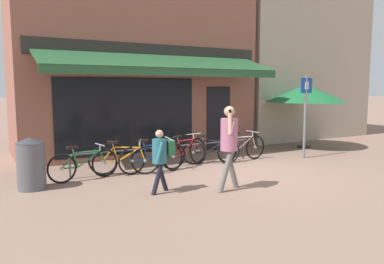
# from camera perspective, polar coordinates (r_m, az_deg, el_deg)

# --- Properties ---
(ground_plane) EXTENTS (160.00, 160.00, 0.00)m
(ground_plane) POSITION_cam_1_polar(r_m,az_deg,el_deg) (9.30, 8.08, -6.15)
(ground_plane) COLOR #846656
(shop_front) EXTENTS (7.63, 4.45, 5.96)m
(shop_front) POSITION_cam_1_polar(r_m,az_deg,el_deg) (12.71, -8.55, 10.78)
(shop_front) COLOR #8E5647
(shop_front) RESTS_ON ground_plane
(neighbour_building) EXTENTS (6.16, 4.00, 5.91)m
(neighbour_building) POSITION_cam_1_polar(r_m,az_deg,el_deg) (17.05, 13.87, 9.55)
(neighbour_building) COLOR tan
(neighbour_building) RESTS_ON ground_plane
(bike_rack_rail) EXTENTS (5.04, 0.04, 0.57)m
(bike_rack_rail) POSITION_cam_1_polar(r_m,az_deg,el_deg) (9.70, -3.76, -2.59)
(bike_rack_rail) COLOR #47494F
(bike_rack_rail) RESTS_ON ground_plane
(bicycle_green) EXTENTS (1.64, 0.52, 0.79)m
(bicycle_green) POSITION_cam_1_polar(r_m,az_deg,el_deg) (8.76, -16.15, -4.79)
(bicycle_green) COLOR black
(bicycle_green) RESTS_ON ground_plane
(bicycle_orange) EXTENTS (1.57, 0.89, 0.84)m
(bicycle_orange) POSITION_cam_1_polar(r_m,az_deg,el_deg) (9.04, -10.38, -4.18)
(bicycle_orange) COLOR black
(bicycle_orange) RESTS_ON ground_plane
(bicycle_blue) EXTENTS (1.79, 0.52, 0.85)m
(bicycle_blue) POSITION_cam_1_polar(r_m,az_deg,el_deg) (9.21, -5.95, -3.86)
(bicycle_blue) COLOR black
(bicycle_blue) RESTS_ON ground_plane
(bicycle_red) EXTENTS (1.70, 0.87, 0.88)m
(bicycle_red) POSITION_cam_1_polar(r_m,az_deg,el_deg) (9.80, -0.98, -3.14)
(bicycle_red) COLOR black
(bicycle_red) RESTS_ON ground_plane
(bicycle_black) EXTENTS (1.57, 0.66, 0.79)m
(bicycle_black) POSITION_cam_1_polar(r_m,az_deg,el_deg) (10.25, 2.90, -2.89)
(bicycle_black) COLOR black
(bicycle_black) RESTS_ON ground_plane
(bicycle_silver) EXTENTS (1.73, 0.52, 0.84)m
(bicycle_silver) POSITION_cam_1_polar(r_m,az_deg,el_deg) (10.67, 7.55, -2.42)
(bicycle_silver) COLOR black
(bicycle_silver) RESTS_ON ground_plane
(pedestrian_adult) EXTENTS (0.61, 0.52, 1.72)m
(pedestrian_adult) POSITION_cam_1_polar(r_m,az_deg,el_deg) (7.53, 5.66, -1.00)
(pedestrian_adult) COLOR slate
(pedestrian_adult) RESTS_ON ground_plane
(pedestrian_child) EXTENTS (0.51, 0.46, 1.26)m
(pedestrian_child) POSITION_cam_1_polar(r_m,az_deg,el_deg) (7.37, -4.75, -3.33)
(pedestrian_child) COLOR black
(pedestrian_child) RESTS_ON ground_plane
(litter_bin) EXTENTS (0.57, 0.57, 1.07)m
(litter_bin) POSITION_cam_1_polar(r_m,az_deg,el_deg) (8.30, -23.31, -4.41)
(litter_bin) COLOR #515459
(litter_bin) RESTS_ON ground_plane
(parking_sign) EXTENTS (0.44, 0.07, 2.41)m
(parking_sign) POSITION_cam_1_polar(r_m,az_deg,el_deg) (11.41, 16.89, 3.51)
(parking_sign) COLOR slate
(parking_sign) RESTS_ON ground_plane
(cafe_parasol) EXTENTS (2.70, 2.70, 2.19)m
(cafe_parasol) POSITION_cam_1_polar(r_m,az_deg,el_deg) (13.41, 16.94, 5.65)
(cafe_parasol) COLOR #4C3D2D
(cafe_parasol) RESTS_ON ground_plane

